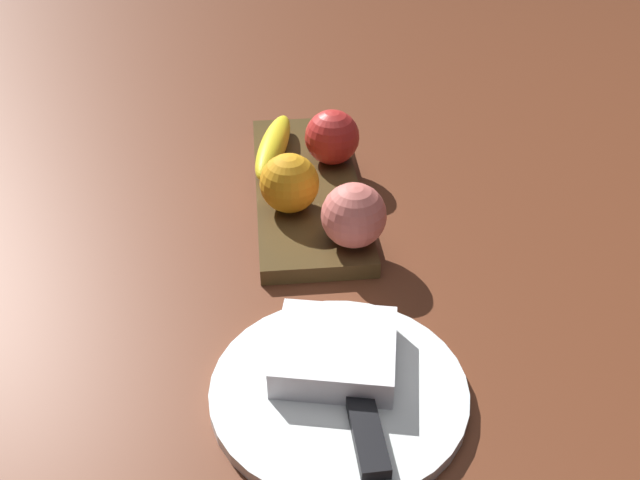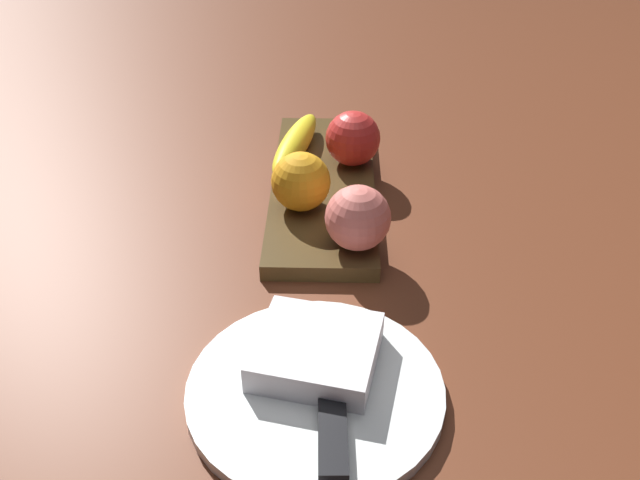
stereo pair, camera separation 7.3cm
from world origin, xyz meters
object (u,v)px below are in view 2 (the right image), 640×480
banana (299,144)px  orange_near_apple (301,182)px  peach (358,218)px  dinner_plate (315,391)px  knife (332,419)px  folded_napkin (316,351)px  fruit_tray (323,187)px  apple (353,138)px

banana → orange_near_apple: orange_near_apple is taller
orange_near_apple → peach: peach is taller
dinner_plate → orange_near_apple: bearing=5.2°
peach → banana: bearing=20.1°
dinner_plate → knife: 0.04m
banana → orange_near_apple: size_ratio=2.43×
peach → folded_napkin: 0.18m
fruit_tray → peach: peach is taller
folded_napkin → peach: bearing=-13.0°
peach → knife: (-0.24, 0.02, -0.04)m
banana → dinner_plate: bearing=-161.8°
apple → folded_napkin: 0.36m
peach → apple: bearing=0.9°
knife → fruit_tray: bearing=0.6°
apple → peach: bearing=-179.1°
fruit_tray → apple: 0.08m
orange_near_apple → folded_napkin: orange_near_apple is taller
folded_napkin → knife: folded_napkin is taller
apple → orange_near_apple: (-0.11, 0.06, -0.00)m
fruit_tray → dinner_plate: fruit_tray is taller
dinner_plate → peach: bearing=-11.2°
fruit_tray → dinner_plate: bearing=180.0°
peach → orange_near_apple: bearing=40.7°
banana → orange_near_apple: bearing=-162.6°
orange_near_apple → banana: bearing=4.1°
fruit_tray → apple: apple is taller
fruit_tray → knife: (-0.38, -0.02, 0.01)m
apple → peach: same height
fruit_tray → banana: 0.08m
orange_near_apple → knife: orange_near_apple is taller
orange_near_apple → dinner_plate: (-0.28, -0.03, -0.05)m
folded_napkin → knife: bearing=-167.3°
orange_near_apple → knife: size_ratio=0.39×
banana → folded_napkin: banana is taller
banana → folded_napkin: size_ratio=1.58×
knife → orange_near_apple: bearing=5.6°
orange_near_apple → dinner_plate: bearing=-174.8°
peach → dinner_plate: peach is taller
fruit_tray → dinner_plate: size_ratio=1.56×
banana → peach: size_ratio=2.36×
apple → peach: size_ratio=0.99×
fruit_tray → peach: (-0.14, -0.04, 0.05)m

